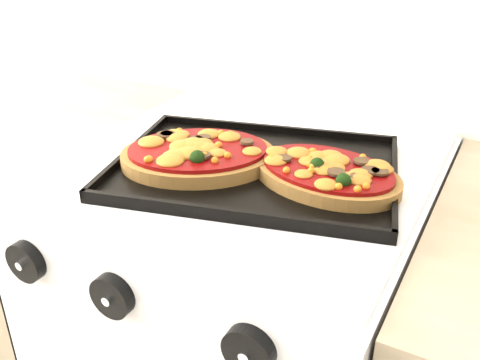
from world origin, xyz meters
The scene contains 8 objects.
stove centered at (0.00, 1.70, 0.46)m, with size 0.60×0.60×0.91m, color white.
control_panel centered at (0.00, 1.39, 0.85)m, with size 0.60×0.02×0.09m, color white.
knob_left centered at (-0.17, 1.37, 0.85)m, with size 0.06×0.06×0.02m, color black.
knob_center centered at (-0.02, 1.37, 0.85)m, with size 0.06×0.06×0.02m, color black.
knob_right centered at (0.17, 1.37, 0.85)m, with size 0.06×0.06×0.02m, color black.
baking_tray centered at (0.03, 1.66, 0.92)m, with size 0.44×0.32×0.02m, color black.
pizza_left centered at (-0.06, 1.63, 0.94)m, with size 0.25×0.19×0.04m, color olive, non-canonical shape.
pizza_right centered at (0.15, 1.67, 0.94)m, with size 0.23×0.16×0.03m, color olive, non-canonical shape.
Camera 1 is at (0.37, 0.98, 1.29)m, focal length 40.00 mm.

